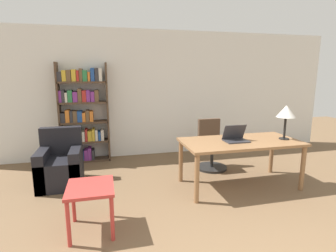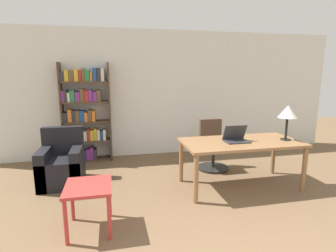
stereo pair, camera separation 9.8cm
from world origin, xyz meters
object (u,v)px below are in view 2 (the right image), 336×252
Objects in this scene: desk at (241,146)px; side_table_blue at (89,193)px; bookshelf at (84,115)px; armchair at (62,165)px; office_chair at (212,148)px; laptop at (236,138)px; table_lamp at (288,113)px.

desk is 2.38m from side_table_blue.
desk is at bearing -36.82° from bookshelf.
armchair is 1.34m from bookshelf.
bookshelf is at bearing 76.07° from armchair.
desk is 0.93m from office_chair.
desk is 3.15m from bookshelf.
laptop is 0.18× the size of bookshelf.
office_chair is at bearing 131.28° from table_lamp.
bookshelf is (-2.41, 1.88, 0.16)m from laptop.
armchair is at bearing -103.93° from bookshelf.
office_chair is 2.68m from armchair.
desk is 1.97× the size of office_chair.
table_lamp is at bearing -31.06° from bookshelf.
desk is at bearing -82.79° from office_chair.
office_chair is 0.47× the size of bookshelf.
laptop reaches higher than armchair.
laptop is 2.31m from side_table_blue.
bookshelf reaches higher than office_chair.
laptop is 0.67× the size of table_lamp.
table_lamp is 0.27× the size of bookshelf.
desk is 3.36× the size of table_lamp.
bookshelf is at bearing 148.94° from table_lamp.
office_chair is at bearing -22.48° from bookshelf.
side_table_blue is 0.28× the size of bookshelf.
armchair is at bearing 109.92° from side_table_blue.
table_lamp is 1.50m from office_chair.
table_lamp is 3.14m from side_table_blue.
desk is 2.04× the size of armchair.
side_table_blue is at bearing -167.53° from table_lamp.
bookshelf reaches higher than desk.
side_table_blue is (-2.14, -1.62, 0.05)m from office_chair.
desk is at bearing -14.97° from armchair.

